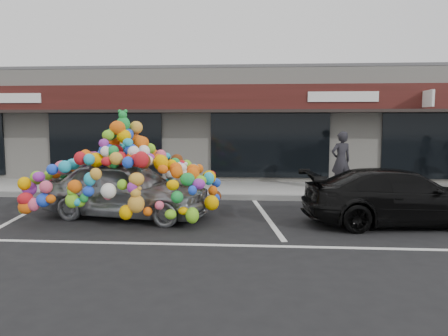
{
  "coord_description": "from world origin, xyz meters",
  "views": [
    {
      "loc": [
        2.58,
        -10.16,
        2.27
      ],
      "look_at": [
        1.69,
        1.4,
        1.05
      ],
      "focal_mm": 35.0,
      "sensor_mm": 36.0,
      "label": 1
    }
  ],
  "objects": [
    {
      "name": "ground",
      "position": [
        0.0,
        0.0,
        0.0
      ],
      "size": [
        90.0,
        90.0,
        0.0
      ],
      "primitive_type": "plane",
      "color": "black",
      "rests_on": "ground"
    },
    {
      "name": "shop_building",
      "position": [
        0.0,
        8.44,
        2.16
      ],
      "size": [
        24.0,
        7.2,
        4.31
      ],
      "color": "beige",
      "rests_on": "ground"
    },
    {
      "name": "sidewalk",
      "position": [
        0.0,
        4.0,
        0.07
      ],
      "size": [
        26.0,
        3.0,
        0.15
      ],
      "primitive_type": "cube",
      "color": "#979792",
      "rests_on": "ground"
    },
    {
      "name": "kerb",
      "position": [
        0.0,
        2.5,
        0.07
      ],
      "size": [
        26.0,
        0.18,
        0.16
      ],
      "primitive_type": "cube",
      "color": "slate",
      "rests_on": "ground"
    },
    {
      "name": "parking_stripe_left",
      "position": [
        -3.2,
        0.2,
        0.0
      ],
      "size": [
        0.73,
        4.37,
        0.01
      ],
      "primitive_type": "cube",
      "rotation": [
        0.0,
        0.0,
        0.14
      ],
      "color": "silver",
      "rests_on": "ground"
    },
    {
      "name": "parking_stripe_mid",
      "position": [
        2.8,
        0.2,
        0.0
      ],
      "size": [
        0.73,
        4.37,
        0.01
      ],
      "primitive_type": "cube",
      "rotation": [
        0.0,
        0.0,
        0.14
      ],
      "color": "silver",
      "rests_on": "ground"
    },
    {
      "name": "lane_line",
      "position": [
        2.0,
        -2.3,
        0.0
      ],
      "size": [
        14.0,
        0.12,
        0.01
      ],
      "primitive_type": "cube",
      "color": "silver",
      "rests_on": "ground"
    },
    {
      "name": "toy_car",
      "position": [
        -0.54,
        -0.07,
        0.85
      ],
      "size": [
        2.94,
        4.6,
        2.51
      ],
      "rotation": [
        0.0,
        0.0,
        1.37
      ],
      "color": "#A7AAB1",
      "rests_on": "ground"
    },
    {
      "name": "black_sedan",
      "position": [
        5.74,
        -0.33,
        0.62
      ],
      "size": [
        2.24,
        4.46,
        1.24
      ],
      "primitive_type": "imported",
      "rotation": [
        0.0,
        0.0,
        1.69
      ],
      "color": "black",
      "rests_on": "ground"
    },
    {
      "name": "pedestrian_a",
      "position": [
        5.2,
        3.77,
        1.07
      ],
      "size": [
        0.78,
        0.64,
        1.84
      ],
      "primitive_type": "imported",
      "rotation": [
        0.0,
        0.0,
        3.49
      ],
      "color": "black",
      "rests_on": "sidewalk"
    }
  ]
}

